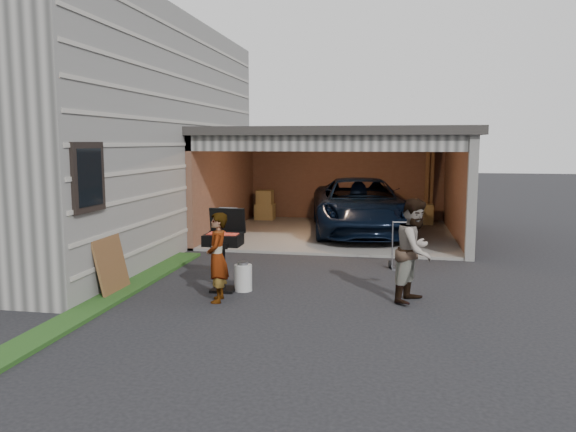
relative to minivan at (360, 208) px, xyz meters
name	(u,v)px	position (x,y,z in m)	size (l,w,h in m)	color
ground	(255,295)	(-1.36, -6.62, -0.75)	(80.00, 80.00, 0.00)	black
house	(59,134)	(-7.36, -2.62, 2.00)	(7.00, 11.00, 5.50)	#474744
groundcover_strip	(100,304)	(-3.61, -7.62, -0.72)	(0.50, 8.00, 0.06)	#193814
garage	(339,167)	(-0.60, 0.17, 1.12)	(6.80, 6.30, 2.90)	#605E59
minivan	(360,208)	(0.00, 0.00, 0.00)	(2.48, 5.38, 1.50)	black
woman	(217,257)	(-1.86, -7.06, -0.03)	(0.53, 0.34, 1.44)	#AFB9DD
man	(415,250)	(1.24, -6.47, 0.08)	(0.81, 0.63, 1.66)	#4E371E
bbq_grill	(224,242)	(-1.96, -6.38, 0.09)	(0.63, 0.56, 1.41)	black
propane_tank	(243,278)	(-1.64, -6.35, -0.52)	(0.30, 0.30, 0.46)	silver
plywood_panel	(111,265)	(-3.76, -6.94, -0.26)	(0.04, 0.89, 0.99)	#53351C
hand_truck	(399,260)	(1.03, -4.15, -0.56)	(0.41, 0.33, 0.97)	gray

